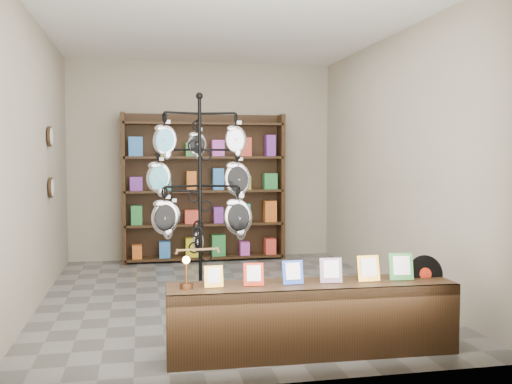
% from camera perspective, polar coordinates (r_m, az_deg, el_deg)
% --- Properties ---
extents(ground, '(5.00, 5.00, 0.00)m').
position_cam_1_polar(ground, '(6.50, -2.91, -10.38)').
color(ground, slate).
rests_on(ground, ground).
extents(room_envelope, '(5.00, 5.00, 5.00)m').
position_cam_1_polar(room_envelope, '(6.31, -2.96, 6.15)').
color(room_envelope, '#A99B88').
rests_on(room_envelope, ground).
extents(display_tree, '(1.13, 0.93, 2.20)m').
position_cam_1_polar(display_tree, '(5.71, -5.63, 0.59)').
color(display_tree, black).
rests_on(display_tree, ground).
extents(front_shelf, '(2.30, 0.54, 0.81)m').
position_cam_1_polar(front_shelf, '(4.67, 5.58, -12.41)').
color(front_shelf, black).
rests_on(front_shelf, ground).
extents(back_shelving, '(2.42, 0.36, 2.20)m').
position_cam_1_polar(back_shelving, '(8.60, -5.20, -0.01)').
color(back_shelving, black).
rests_on(back_shelving, ground).
extents(wall_clocks, '(0.03, 0.24, 0.84)m').
position_cam_1_polar(wall_clocks, '(7.11, -19.87, 2.83)').
color(wall_clocks, black).
rests_on(wall_clocks, ground).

